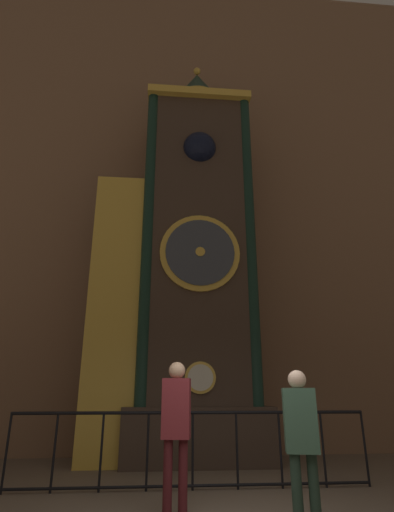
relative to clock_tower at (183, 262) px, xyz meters
name	(u,v)px	position (x,y,z in m)	size (l,w,h in m)	color
cathedral_back_wall	(186,176)	(0.13, 1.19, 3.02)	(24.00, 0.32, 14.64)	#846047
clock_tower	(183,262)	(0.00, 0.00, 0.00)	(3.90, 1.84, 10.13)	#423328
railing_fence	(193,445)	(0.06, -2.32, -3.69)	(5.48, 0.05, 1.09)	black
visitor_near	(176,420)	(-0.25, -3.66, -3.25)	(0.37, 0.28, 1.73)	#461518
visitor_far	(301,433)	(1.04, -4.48, -3.34)	(0.38, 0.29, 1.59)	#213427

